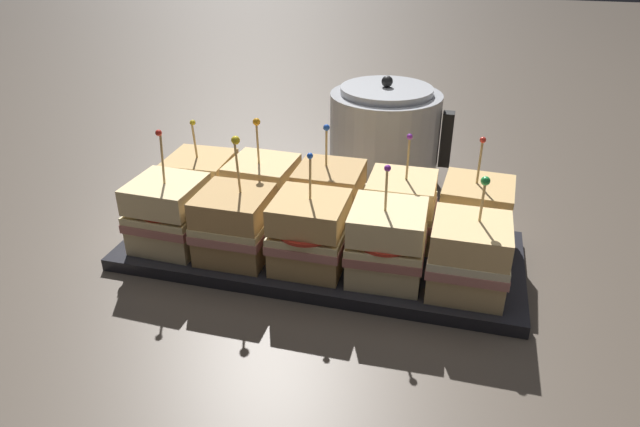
% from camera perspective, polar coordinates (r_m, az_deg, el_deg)
% --- Properties ---
extents(ground_plane, '(6.00, 6.00, 0.00)m').
position_cam_1_polar(ground_plane, '(0.85, -0.00, -4.26)').
color(ground_plane, '#4C4238').
extents(serving_platter, '(0.58, 0.23, 0.02)m').
position_cam_1_polar(serving_platter, '(0.84, -0.00, -3.74)').
color(serving_platter, '#232328').
rests_on(serving_platter, ground_plane).
extents(sandwich_front_far_left, '(0.10, 0.10, 0.18)m').
position_cam_1_polar(sandwich_front_far_left, '(0.84, -14.89, -0.03)').
color(sandwich_front_far_left, beige).
rests_on(sandwich_front_far_left, serving_platter).
extents(sandwich_front_left, '(0.10, 0.10, 0.18)m').
position_cam_1_polar(sandwich_front_left, '(0.80, -8.51, -1.11)').
color(sandwich_front_left, tan).
rests_on(sandwich_front_left, serving_platter).
extents(sandwich_front_center, '(0.10, 0.10, 0.16)m').
position_cam_1_polar(sandwich_front_center, '(0.77, -0.92, -2.00)').
color(sandwich_front_center, tan).
rests_on(sandwich_front_center, serving_platter).
extents(sandwich_front_right, '(0.10, 0.10, 0.16)m').
position_cam_1_polar(sandwich_front_right, '(0.75, 6.70, -2.97)').
color(sandwich_front_right, beige).
rests_on(sandwich_front_right, serving_platter).
extents(sandwich_front_far_right, '(0.10, 0.10, 0.16)m').
position_cam_1_polar(sandwich_front_far_right, '(0.74, 14.63, -4.19)').
color(sandwich_front_far_right, '#DBB77A').
rests_on(sandwich_front_far_right, serving_platter).
extents(sandwich_back_far_left, '(0.10, 0.10, 0.16)m').
position_cam_1_polar(sandwich_back_far_left, '(0.93, -11.73, 2.81)').
color(sandwich_back_far_left, tan).
rests_on(sandwich_back_far_left, serving_platter).
extents(sandwich_back_left, '(0.10, 0.10, 0.17)m').
position_cam_1_polar(sandwich_back_left, '(0.88, -5.72, 2.20)').
color(sandwich_back_left, '#DBB77A').
rests_on(sandwich_back_left, serving_platter).
extents(sandwich_back_center, '(0.10, 0.10, 0.16)m').
position_cam_1_polar(sandwich_back_center, '(0.86, 1.08, 1.48)').
color(sandwich_back_center, tan).
rests_on(sandwich_back_center, serving_platter).
extents(sandwich_back_right, '(0.10, 0.10, 0.16)m').
position_cam_1_polar(sandwich_back_right, '(0.84, 8.07, 0.51)').
color(sandwich_back_right, '#DBB77A').
rests_on(sandwich_back_right, serving_platter).
extents(sandwich_back_far_right, '(0.11, 0.11, 0.17)m').
position_cam_1_polar(sandwich_back_far_right, '(0.84, 15.23, -0.27)').
color(sandwich_back_far_right, tan).
rests_on(sandwich_back_far_right, serving_platter).
extents(kettle_steel, '(0.22, 0.20, 0.20)m').
position_cam_1_polar(kettle_steel, '(1.06, 6.47, 7.73)').
color(kettle_steel, '#B7BABF').
rests_on(kettle_steel, ground_plane).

